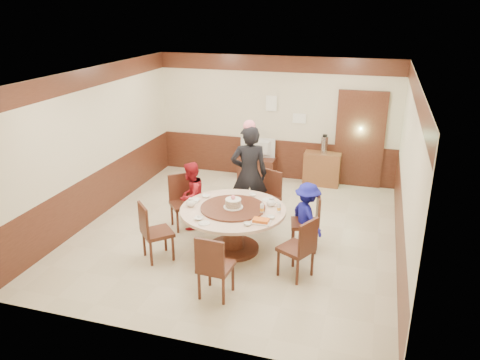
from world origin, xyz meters
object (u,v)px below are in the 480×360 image
(person_blue, at_px, (307,216))
(shrimp_platter, at_px, (261,221))
(person_standing, at_px, (249,175))
(side_cabinet, at_px, (322,169))
(birthday_cake, at_px, (233,203))
(thermos, at_px, (324,145))
(television, at_px, (257,149))
(person_red, at_px, (191,196))
(banquet_table, at_px, (233,221))
(tv_stand, at_px, (257,168))

(person_blue, height_order, shrimp_platter, person_blue)
(person_standing, relative_size, side_cabinet, 2.32)
(person_standing, distance_m, birthday_cake, 1.16)
(thermos, bearing_deg, person_standing, -115.20)
(birthday_cake, height_order, television, birthday_cake)
(birthday_cake, bearing_deg, person_red, 148.76)
(banquet_table, relative_size, television, 2.15)
(person_blue, relative_size, birthday_cake, 3.64)
(thermos, bearing_deg, shrimp_platter, -97.01)
(banquet_table, xyz_separation_m, shrimp_platter, (0.56, -0.38, 0.24))
(shrimp_platter, distance_m, tv_stand, 3.98)
(birthday_cake, bearing_deg, tv_stand, 98.19)
(birthday_cake, xyz_separation_m, television, (-0.49, 3.43, -0.12))
(banquet_table, xyz_separation_m, side_cabinet, (1.01, 3.45, -0.16))
(banquet_table, bearing_deg, shrimp_platter, -33.96)
(thermos, bearing_deg, television, -178.87)
(person_blue, height_order, birthday_cake, person_blue)
(person_blue, distance_m, birthday_cake, 1.24)
(banquet_table, bearing_deg, thermos, 73.34)
(person_standing, height_order, side_cabinet, person_standing)
(banquet_table, height_order, person_red, person_red)
(banquet_table, bearing_deg, person_standing, 92.51)
(television, bearing_deg, birthday_cake, 92.34)
(banquet_table, xyz_separation_m, person_standing, (-0.05, 1.15, 0.40))
(person_standing, bearing_deg, tv_stand, -99.41)
(banquet_table, xyz_separation_m, person_red, (-0.97, 0.58, 0.09))
(banquet_table, distance_m, person_standing, 1.22)
(person_red, distance_m, thermos, 3.51)
(shrimp_platter, height_order, side_cabinet, shrimp_platter)
(side_cabinet, bearing_deg, person_standing, -114.81)
(person_standing, xyz_separation_m, television, (-0.43, 2.27, -0.20))
(person_standing, relative_size, birthday_cake, 5.84)
(thermos, bearing_deg, person_blue, -87.86)
(person_blue, bearing_deg, thermos, -39.21)
(side_cabinet, bearing_deg, television, -178.85)
(banquet_table, relative_size, person_red, 1.38)
(person_standing, relative_size, thermos, 4.89)
(shrimp_platter, xyz_separation_m, thermos, (0.47, 3.83, 0.16))
(banquet_table, height_order, tv_stand, banquet_table)
(shrimp_platter, bearing_deg, television, 105.41)
(banquet_table, xyz_separation_m, thermos, (1.03, 3.45, 0.41))
(person_blue, relative_size, tv_stand, 1.36)
(person_standing, distance_m, television, 2.32)
(person_blue, distance_m, shrimp_platter, 1.00)
(person_blue, bearing_deg, person_standing, 17.08)
(person_standing, distance_m, person_blue, 1.45)
(side_cabinet, bearing_deg, thermos, 0.00)
(birthday_cake, xyz_separation_m, thermos, (1.02, 3.46, 0.09))
(person_blue, bearing_deg, banquet_table, 68.47)
(banquet_table, distance_m, thermos, 3.62)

